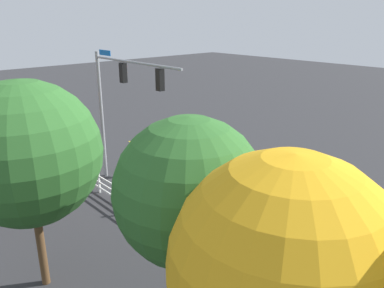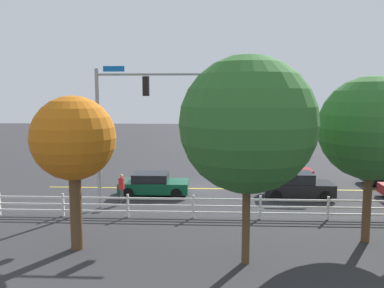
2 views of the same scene
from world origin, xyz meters
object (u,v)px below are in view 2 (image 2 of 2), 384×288
Objects in this scene: car_2 at (278,172)px; tree_2 at (248,124)px; tree_0 at (73,139)px; tree_1 at (371,128)px; pedestrian at (122,188)px; car_1 at (297,185)px; car_3 at (153,184)px.

tree_2 reaches higher than car_2.
tree_1 is (-11.58, -1.34, 0.36)m from tree_0.
car_2 is 2.80× the size of pedestrian.
pedestrian is 12.95m from tree_1.
tree_1 is 5.64m from tree_2.
car_1 is at bearing -112.15° from tree_2.
tree_2 is at bearing 24.89° from tree_1.
car_3 is (8.11, 3.94, -0.05)m from car_2.
car_2 is 0.64× the size of tree_2.
car_1 is at bearing 7.32° from pedestrian.
pedestrian is (9.98, 1.86, 0.20)m from car_1.
tree_0 is 0.88× the size of tree_1.
car_3 is 2.45× the size of pedestrian.
pedestrian is at bearing -168.06° from car_1.
tree_2 is at bearing -53.91° from pedestrian.
tree_2 is (5.11, 2.37, 0.31)m from tree_1.
car_3 is at bearing -36.38° from tree_1.
tree_0 is at bearing 6.58° from tree_1.
car_2 is at bearing 97.07° from car_1.
pedestrian is 10.54m from tree_2.
car_1 is 0.85× the size of car_2.
car_2 is 1.14× the size of car_3.
pedestrian is at bearing -50.68° from tree_2.
tree_2 is at bearing -64.58° from car_3.
pedestrian is at bearing -24.56° from tree_1.
tree_1 is at bearing -155.11° from tree_2.
car_1 is 0.98× the size of car_3.
pedestrian is 0.25× the size of tree_1.
car_1 is at bearing -79.55° from tree_1.
tree_1 is at bearing -37.04° from car_3.
pedestrian is (9.57, 6.01, 0.21)m from car_2.
tree_0 is (10.29, 8.35, 3.58)m from car_1.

